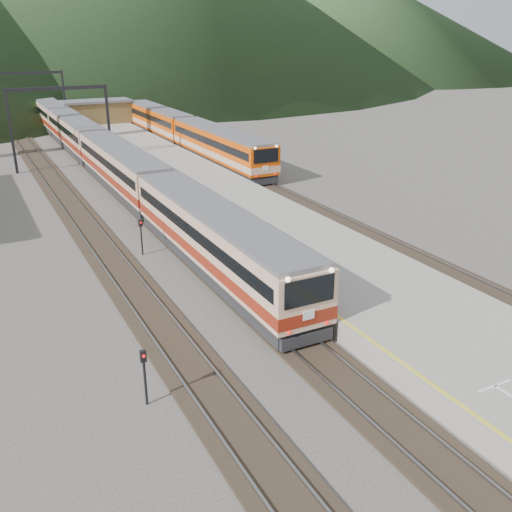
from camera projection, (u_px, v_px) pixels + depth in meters
track_main at (136, 201)px, 46.32m from camera, size 2.60×200.00×0.23m
track_far at (73, 209)px, 44.19m from camera, size 2.60×200.00×0.23m
track_second at (261, 184)px, 51.21m from camera, size 2.60×200.00×0.23m
platform at (209, 193)px, 46.88m from camera, size 8.00×100.00×1.00m
gantry_near at (60, 112)px, 55.50m from camera, size 9.55×0.25×8.00m
gantry_far at (28, 90)px, 76.20m from camera, size 9.55×0.25×8.00m
station_shed at (97, 111)px, 79.24m from camera, size 9.40×4.40×3.10m
main_train at (76, 133)px, 65.38m from camera, size 2.92×100.27×3.57m
second_train at (186, 132)px, 66.17m from camera, size 2.91×39.68×3.56m
short_signal_b at (141, 232)px, 34.73m from camera, size 0.26×0.23×2.27m
short_signal_c at (144, 370)px, 20.54m from camera, size 0.22×0.16×2.27m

